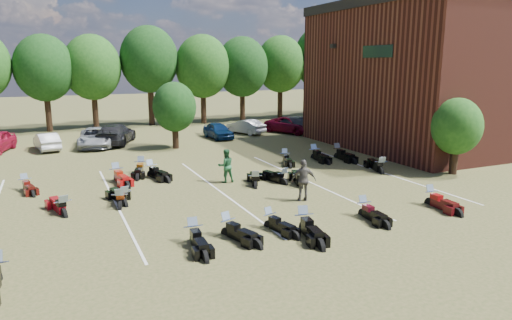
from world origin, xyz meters
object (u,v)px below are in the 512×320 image
car_4 (218,130)px  person_green (226,166)px  motorcycle_3 (303,231)px  person_grey (304,180)px  motorcycle_14 (26,190)px  motorcycle_7 (64,216)px

car_4 → person_green: person_green is taller
car_4 → motorcycle_3: car_4 is taller
person_green → person_grey: bearing=117.2°
motorcycle_3 → motorcycle_14: size_ratio=1.18×
person_green → car_4: bearing=-105.1°
person_green → motorcycle_3: bearing=93.7°
person_green → motorcycle_3: 8.10m
car_4 → motorcycle_14: 18.16m
motorcycle_3 → motorcycle_7: size_ratio=1.04×
motorcycle_7 → person_green: bearing=-177.2°
car_4 → person_grey: size_ratio=2.02×
motorcycle_14 → motorcycle_7: bearing=-86.9°
person_grey → motorcycle_3: 4.08m
person_grey → motorcycle_14: (-11.83, 7.35, -0.97)m
person_green → motorcycle_7: (-8.12, -2.43, -0.90)m
car_4 → motorcycle_14: size_ratio=1.93×
car_4 → person_grey: person_grey is taller
person_grey → motorcycle_3: (-1.98, -3.43, -0.97)m
person_green → motorcycle_7: person_green is taller
motorcycle_14 → person_green: bearing=-30.0°
motorcycle_3 → person_green: bearing=101.3°
car_4 → motorcycle_14: car_4 is taller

